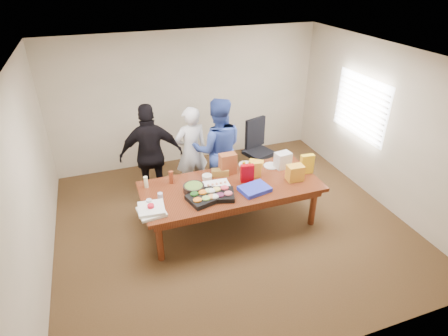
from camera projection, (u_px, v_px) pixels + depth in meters
name	position (u px, v px, depth m)	size (l,w,h in m)	color
floor	(231.00, 224.00, 6.16)	(5.50, 5.00, 0.02)	#47301E
ceiling	(233.00, 58.00, 4.82)	(5.50, 5.00, 0.02)	white
wall_back	(188.00, 99.00, 7.54)	(5.50, 0.04, 2.70)	beige
wall_front	(326.00, 265.00, 3.44)	(5.50, 0.04, 2.70)	beige
wall_left	(29.00, 183.00, 4.69)	(0.04, 5.00, 2.70)	beige
wall_right	(383.00, 126.00, 6.29)	(0.04, 5.00, 2.70)	beige
window_panel	(360.00, 107.00, 6.70)	(0.03, 1.40, 1.10)	white
window_blinds	(359.00, 107.00, 6.69)	(0.04, 1.36, 1.00)	beige
conference_table	(231.00, 205.00, 5.97)	(2.80, 1.20, 0.75)	#4C1C0F
office_chair	(259.00, 151.00, 7.26)	(0.56, 0.56, 1.10)	black
person_center	(191.00, 151.00, 6.60)	(0.61, 0.40, 1.68)	silver
person_right	(218.00, 149.00, 6.46)	(0.91, 0.71, 1.86)	#2E4698
person_left	(151.00, 155.00, 6.32)	(1.07, 0.45, 1.82)	black
veggie_tray	(205.00, 198.00, 5.41)	(0.47, 0.37, 0.07)	black
fruit_tray	(218.00, 195.00, 5.48)	(0.47, 0.36, 0.07)	black
sheet_cake	(217.00, 186.00, 5.69)	(0.39, 0.29, 0.07)	white
salad_bowl	(194.00, 188.00, 5.60)	(0.32, 0.32, 0.10)	black
chip_bag_blue	(255.00, 189.00, 5.62)	(0.44, 0.33, 0.07)	#2432C2
chip_bag_red	(247.00, 173.00, 5.80)	(0.20, 0.08, 0.30)	#A80108
chip_bag_yellow	(307.00, 164.00, 6.04)	(0.22, 0.09, 0.33)	yellow
chip_bag_orange	(256.00, 170.00, 5.94)	(0.17, 0.07, 0.26)	gold
mayo_jar	(226.00, 169.00, 6.09)	(0.09, 0.09, 0.13)	white
mustard_bottle	(244.00, 166.00, 6.16)	(0.05, 0.05, 0.15)	#E9AA09
dressing_bottle	(171.00, 177.00, 5.78)	(0.07, 0.07, 0.21)	maroon
ranch_bottle	(146.00, 182.00, 5.68)	(0.06, 0.06, 0.18)	#FDFEC4
banana_bunch	(256.00, 163.00, 6.33)	(0.24, 0.14, 0.08)	#F7AC24
bread_loaf	(220.00, 172.00, 6.01)	(0.28, 0.12, 0.11)	olive
kraft_bag	(228.00, 164.00, 6.01)	(0.27, 0.16, 0.36)	brown
red_cup	(151.00, 208.00, 5.13)	(0.09, 0.09, 0.12)	red
clear_cup_a	(149.00, 203.00, 5.26)	(0.08, 0.08, 0.11)	silver
clear_cup_b	(160.00, 196.00, 5.42)	(0.08, 0.08, 0.11)	silver
pizza_box_lower	(152.00, 212.00, 5.13)	(0.36, 0.36, 0.04)	white
pizza_box_upper	(151.00, 208.00, 5.14)	(0.36, 0.36, 0.04)	white
plate_a	(271.00, 166.00, 6.31)	(0.26, 0.26, 0.01)	silver
plate_b	(246.00, 165.00, 6.34)	(0.26, 0.26, 0.02)	white
dip_bowl_a	(233.00, 169.00, 6.18)	(0.14, 0.14, 0.06)	silver
dip_bowl_b	(207.00, 177.00, 5.93)	(0.16, 0.16, 0.06)	silver
grocery_bag_white	(283.00, 160.00, 6.21)	(0.25, 0.18, 0.27)	silver
grocery_bag_yellow	(295.00, 173.00, 5.86)	(0.26, 0.18, 0.26)	gold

